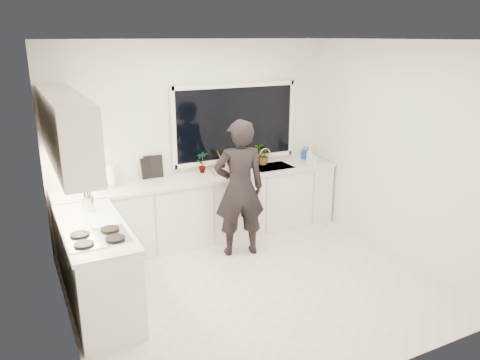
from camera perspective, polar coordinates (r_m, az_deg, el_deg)
floor at (r=5.51m, az=1.87°, el=-12.73°), size 4.00×3.50×0.02m
wall_back at (r=6.52m, az=-5.44°, el=4.83°), size 4.00×0.02×2.70m
wall_left at (r=4.42m, az=-21.53°, el=-2.37°), size 0.02×3.50×2.70m
wall_right at (r=6.17m, az=18.66°, el=3.27°), size 0.02×3.50×2.70m
ceiling at (r=4.78m, az=2.19°, el=16.84°), size 4.00×3.50×0.02m
window at (r=6.69m, az=-0.56°, el=6.96°), size 1.80×0.02×1.00m
base_cabinets_back at (r=6.51m, az=-4.21°, el=-3.54°), size 3.92×0.58×0.88m
base_cabinets_left at (r=5.12m, az=-17.00°, el=-10.28°), size 0.58×1.60×0.88m
countertop_back at (r=6.35m, az=-4.27°, el=0.32°), size 3.94×0.62×0.04m
countertop_left at (r=4.93m, az=-17.46°, el=-5.52°), size 0.62×1.60×0.04m
upper_cabinets at (r=4.99m, az=-20.50°, el=5.86°), size 0.34×2.10×0.70m
sink at (r=6.82m, az=3.88°, el=1.25°), size 0.58×0.42×0.14m
faucet at (r=6.94m, az=3.07°, el=2.93°), size 0.03×0.03×0.22m
stovetop at (r=4.60m, az=-16.99°, el=-6.70°), size 0.56×0.48×0.03m
person at (r=5.91m, az=-0.07°, el=-1.05°), size 0.73×0.57×1.78m
pizza_tray at (r=6.46m, az=-1.33°, el=0.97°), size 0.56×0.46×0.03m
pizza at (r=6.45m, az=-1.33°, el=1.12°), size 0.51×0.41×0.01m
watering_can at (r=7.28m, az=8.00°, el=3.10°), size 0.17×0.17×0.13m
paper_towel_roll at (r=6.07m, az=-15.43°, el=0.42°), size 0.14×0.14×0.26m
knife_block at (r=6.11m, az=-16.07°, el=0.26°), size 0.14×0.11×0.22m
utensil_crock at (r=5.32m, az=-18.04°, el=-2.76°), size 0.14×0.14×0.16m
picture_frame_large at (r=6.32m, az=-11.02°, el=1.46°), size 0.22×0.06×0.28m
picture_frame_small at (r=6.33m, az=-10.50°, el=1.62°), size 0.25×0.05×0.30m
herb_plants at (r=6.72m, az=0.43°, el=2.78°), size 1.18×0.29×0.31m
soap_bottles at (r=6.96m, az=8.63°, el=2.89°), size 0.18×0.13×0.27m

